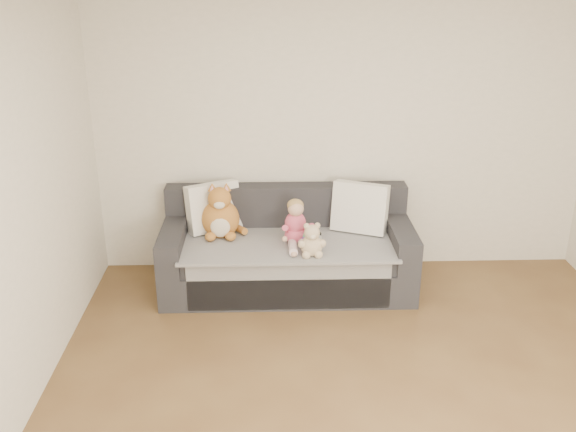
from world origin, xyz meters
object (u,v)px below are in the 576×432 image
object	(u,v)px
toddler	(296,226)
plush_cat	(221,216)
sofa	(287,254)
sippy_cup	(304,239)
teddy_bear	(312,243)

from	to	relation	value
toddler	plush_cat	distance (m)	0.69
toddler	plush_cat	xyz separation A→B (m)	(-0.66, 0.21, 0.02)
sofa	sippy_cup	bearing A→B (deg)	-50.77
plush_cat	sippy_cup	size ratio (longest dim) A/B	4.83
teddy_bear	sippy_cup	size ratio (longest dim) A/B	2.80
sofa	toddler	xyz separation A→B (m)	(0.07, -0.15, 0.33)
plush_cat	teddy_bear	bearing A→B (deg)	-31.31
toddler	plush_cat	world-z (taller)	plush_cat
sofa	sippy_cup	xyz separation A→B (m)	(0.14, -0.17, 0.22)
toddler	sippy_cup	world-z (taller)	toddler
sofa	sippy_cup	distance (m)	0.31
toddler	sippy_cup	distance (m)	0.13
toddler	plush_cat	bearing A→B (deg)	153.88
teddy_bear	sippy_cup	xyz separation A→B (m)	(-0.05, 0.22, -0.06)
sofa	plush_cat	world-z (taller)	plush_cat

